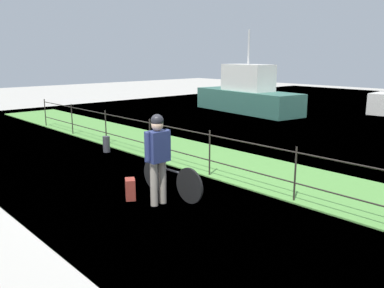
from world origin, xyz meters
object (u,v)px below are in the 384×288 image
object	(u,v)px
terrier_dog	(159,145)
mooring_bollard	(106,144)
bicycle_main	(171,179)
backpack_on_paving	(130,189)
cyclist_person	(158,152)
moored_boat_mid	(247,95)
wooden_crate	(158,154)

from	to	relation	value
terrier_dog	mooring_bollard	world-z (taller)	terrier_dog
bicycle_main	backpack_on_paving	xyz separation A→B (m)	(-0.40, -0.68, -0.16)
cyclist_person	mooring_bollard	world-z (taller)	cyclist_person
bicycle_main	mooring_bollard	xyz separation A→B (m)	(-4.10, 1.01, -0.13)
bicycle_main	mooring_bollard	size ratio (longest dim) A/B	3.71
bicycle_main	cyclist_person	xyz separation A→B (m)	(0.18, -0.45, 0.65)
bicycle_main	cyclist_person	size ratio (longest dim) A/B	1.00
moored_boat_mid	wooden_crate	bearing A→B (deg)	-58.24
bicycle_main	terrier_dog	size ratio (longest dim) A/B	5.33
backpack_on_paving	mooring_bollard	world-z (taller)	mooring_bollard
moored_boat_mid	backpack_on_paving	bearing A→B (deg)	-59.93
cyclist_person	backpack_on_paving	size ratio (longest dim) A/B	4.21
wooden_crate	bicycle_main	bearing A→B (deg)	1.45
mooring_bollard	moored_boat_mid	world-z (taller)	moored_boat_mid
terrier_dog	moored_boat_mid	world-z (taller)	moored_boat_mid
wooden_crate	mooring_bollard	xyz separation A→B (m)	(-3.74, 1.02, -0.56)
backpack_on_paving	mooring_bollard	size ratio (longest dim) A/B	0.88
bicycle_main	terrier_dog	world-z (taller)	terrier_dog
bicycle_main	mooring_bollard	distance (m)	4.23
backpack_on_paving	moored_boat_mid	size ratio (longest dim) A/B	0.07
wooden_crate	backpack_on_paving	xyz separation A→B (m)	(-0.03, -0.67, -0.59)
wooden_crate	mooring_bollard	distance (m)	3.91
cyclist_person	mooring_bollard	xyz separation A→B (m)	(-4.28, 1.45, -0.78)
wooden_crate	backpack_on_paving	world-z (taller)	wooden_crate
backpack_on_paving	moored_boat_mid	xyz separation A→B (m)	(-6.46, 11.16, 0.63)
backpack_on_paving	moored_boat_mid	world-z (taller)	moored_boat_mid
cyclist_person	bicycle_main	bearing A→B (deg)	111.83
terrier_dog	backpack_on_paving	distance (m)	1.03
backpack_on_paving	wooden_crate	bearing A→B (deg)	117.94
bicycle_main	wooden_crate	bearing A→B (deg)	-178.55
cyclist_person	backpack_on_paving	bearing A→B (deg)	-158.10
terrier_dog	mooring_bollard	bearing A→B (deg)	164.86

